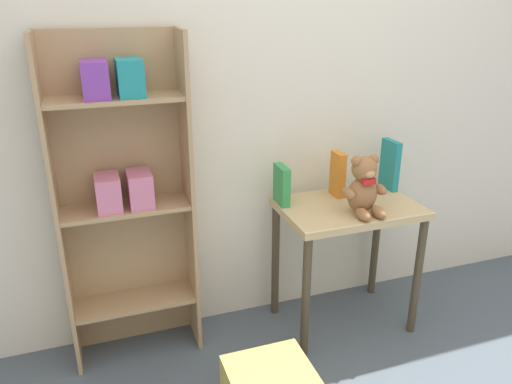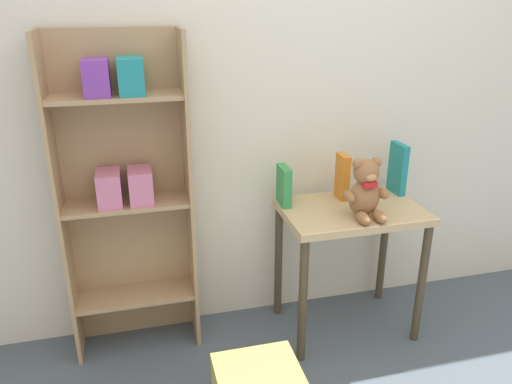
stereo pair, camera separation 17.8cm
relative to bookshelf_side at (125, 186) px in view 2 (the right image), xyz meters
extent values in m
cube|color=silver|center=(0.76, 0.13, 0.44)|extent=(4.80, 0.06, 2.50)
cube|color=tan|center=(-0.28, -0.03, -0.07)|extent=(0.02, 0.22, 1.48)
cube|color=tan|center=(0.28, -0.03, -0.07)|extent=(0.02, 0.22, 1.48)
cube|color=tan|center=(0.00, 0.07, -0.07)|extent=(0.57, 0.02, 1.48)
cube|color=tan|center=(0.00, -0.03, -0.54)|extent=(0.54, 0.20, 0.02)
cube|color=tan|center=(0.00, -0.03, -0.07)|extent=(0.54, 0.20, 0.02)
cube|color=tan|center=(0.00, -0.03, 0.40)|extent=(0.54, 0.20, 0.02)
cube|color=purple|center=(-0.07, -0.05, 0.49)|extent=(0.10, 0.16, 0.15)
cube|color=teal|center=(0.07, -0.05, 0.49)|extent=(0.10, 0.16, 0.15)
cube|color=#D17093|center=(-0.07, -0.05, 0.01)|extent=(0.10, 0.16, 0.15)
cube|color=#D17093|center=(0.07, -0.05, 0.01)|extent=(0.10, 0.16, 0.15)
cube|color=tan|center=(1.03, -0.17, -0.16)|extent=(0.66, 0.44, 0.04)
cylinder|color=#453A29|center=(0.73, -0.36, -0.50)|extent=(0.04, 0.04, 0.63)
cylinder|color=#453A29|center=(1.33, -0.36, -0.50)|extent=(0.04, 0.04, 0.63)
cylinder|color=#453A29|center=(0.73, 0.02, -0.50)|extent=(0.04, 0.04, 0.63)
cylinder|color=#453A29|center=(1.33, 0.02, -0.50)|extent=(0.04, 0.04, 0.63)
ellipsoid|color=#99663D|center=(1.04, -0.26, -0.06)|extent=(0.14, 0.11, 0.17)
sphere|color=#99663D|center=(1.04, -0.26, 0.06)|extent=(0.12, 0.12, 0.12)
sphere|color=#99663D|center=(1.00, -0.26, 0.11)|extent=(0.05, 0.05, 0.05)
sphere|color=#99663D|center=(1.08, -0.26, 0.11)|extent=(0.05, 0.05, 0.05)
ellipsoid|color=tan|center=(1.04, -0.31, 0.06)|extent=(0.05, 0.03, 0.03)
ellipsoid|color=#99663D|center=(0.96, -0.27, -0.04)|extent=(0.05, 0.09, 0.05)
ellipsoid|color=#99663D|center=(1.12, -0.27, -0.04)|extent=(0.05, 0.09, 0.05)
ellipsoid|color=#99663D|center=(1.00, -0.34, -0.12)|extent=(0.05, 0.10, 0.05)
ellipsoid|color=#99663D|center=(1.08, -0.34, -0.12)|extent=(0.05, 0.10, 0.05)
cube|color=red|center=(1.04, -0.30, 0.02)|extent=(0.06, 0.02, 0.03)
cube|color=#33934C|center=(0.73, -0.04, -0.05)|extent=(0.04, 0.13, 0.19)
cube|color=orange|center=(1.03, -0.04, -0.03)|extent=(0.04, 0.10, 0.22)
cube|color=teal|center=(1.33, -0.04, -0.02)|extent=(0.04, 0.13, 0.26)
camera|label=1|loc=(-0.12, -2.10, 0.79)|focal=35.00mm
camera|label=2|loc=(0.05, -2.15, 0.79)|focal=35.00mm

